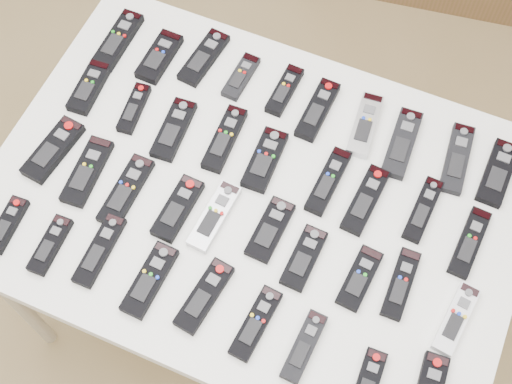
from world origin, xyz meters
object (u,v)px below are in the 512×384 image
at_px(remote_11, 134,108).
at_px(remote_36, 368,383).
at_px(remote_13, 225,139).
at_px(remote_30, 50,245).
at_px(remote_26, 360,278).
at_px(remote_6, 365,125).
at_px(remote_12, 174,129).
at_px(remote_15, 328,181).
at_px(remote_19, 53,150).
at_px(remote_17, 423,210).
at_px(remote_28, 456,319).
at_px(remote_31, 100,250).
at_px(remote_2, 204,57).
at_px(remote_14, 265,160).
at_px(remote_27, 401,284).
at_px(remote_1, 159,57).
at_px(remote_33, 204,296).
at_px(remote_8, 457,159).
at_px(remote_34, 256,323).
at_px(remote_4, 285,90).
at_px(remote_25, 304,258).
at_px(remote_23, 214,216).
at_px(remote_22, 178,208).
at_px(remote_18, 470,242).
at_px(remote_16, 365,200).
at_px(remote_20, 87,171).
at_px(remote_3, 241,77).
at_px(remote_32, 150,280).
at_px(remote_21, 126,191).
at_px(remote_29, 7,225).
at_px(remote_0, 118,40).
at_px(remote_24, 270,229).
at_px(remote_5, 318,110).
at_px(remote_7, 402,143).

distance_m(remote_11, remote_36, 0.86).
distance_m(remote_13, remote_30, 0.48).
bearing_deg(remote_26, remote_6, 112.10).
height_order(remote_6, remote_12, remote_6).
bearing_deg(remote_15, remote_19, -160.98).
bearing_deg(remote_17, remote_28, -54.14).
bearing_deg(remote_31, remote_2, 90.70).
xyz_separation_m(remote_14, remote_27, (0.40, -0.17, -0.00)).
bearing_deg(remote_1, remote_33, -53.39).
relative_size(remote_1, remote_31, 0.89).
height_order(remote_8, remote_34, same).
bearing_deg(remote_4, remote_25, -59.99).
bearing_deg(remote_2, remote_27, -24.39).
distance_m(remote_23, remote_33, 0.19).
relative_size(remote_4, remote_28, 0.90).
height_order(remote_22, remote_25, remote_22).
height_order(remote_18, remote_33, remote_33).
relative_size(remote_12, remote_18, 0.98).
distance_m(remote_16, remote_20, 0.66).
bearing_deg(remote_3, remote_13, -75.12).
distance_m(remote_4, remote_32, 0.59).
bearing_deg(remote_15, remote_16, -3.73).
bearing_deg(remote_28, remote_32, -157.42).
relative_size(remote_18, remote_25, 1.16).
xyz_separation_m(remote_6, remote_14, (-0.19, -0.19, -0.00)).
xyz_separation_m(remote_15, remote_28, (0.37, -0.20, -0.00)).
bearing_deg(remote_28, remote_25, -173.36).
bearing_deg(remote_20, remote_8, 21.49).
relative_size(remote_21, remote_36, 1.32).
height_order(remote_11, remote_22, remote_22).
xyz_separation_m(remote_3, remote_30, (-0.21, -0.60, 0.00)).
bearing_deg(remote_30, remote_29, 176.01).
bearing_deg(remote_32, remote_3, 95.83).
relative_size(remote_17, remote_33, 0.97).
bearing_deg(remote_0, remote_11, -51.64).
height_order(remote_12, remote_28, same).
relative_size(remote_21, remote_24, 1.20).
relative_size(remote_5, remote_25, 1.17).
bearing_deg(remote_22, remote_17, 25.69).
xyz_separation_m(remote_0, remote_5, (0.56, 0.00, -0.00)).
xyz_separation_m(remote_3, remote_12, (-0.09, -0.21, 0.00)).
height_order(remote_17, remote_25, same).
bearing_deg(remote_29, remote_6, 37.45).
distance_m(remote_6, remote_30, 0.80).
distance_m(remote_7, remote_12, 0.56).
height_order(remote_4, remote_34, remote_4).
bearing_deg(remote_34, remote_23, 138.73).
bearing_deg(remote_36, remote_22, 157.24).
bearing_deg(remote_15, remote_27, -33.28).
height_order(remote_6, remote_15, same).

